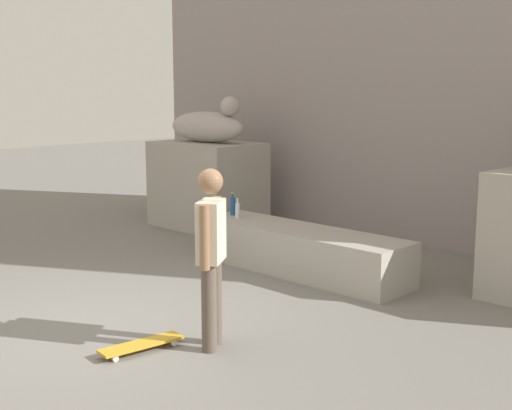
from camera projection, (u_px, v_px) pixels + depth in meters
name	position (u px, v px, depth m)	size (l,w,h in m)	color
ground_plane	(99.00, 330.00, 6.85)	(40.00, 40.00, 0.00)	slate
facade_wall	(421.00, 31.00, 10.34)	(11.13, 0.60, 6.42)	gray
pedestal_left	(207.00, 185.00, 11.77)	(1.83, 1.21, 1.45)	#A39E93
statue_reclining_left	(208.00, 126.00, 11.58)	(1.63, 0.65, 0.78)	#B1A6A2
ledge_block	(300.00, 250.00, 8.93)	(3.07, 0.82, 0.58)	#A39E93
skater	(211.00, 250.00, 6.24)	(0.37, 0.46, 1.67)	brown
skateboard	(141.00, 344.00, 6.29)	(0.30, 0.82, 0.08)	gold
bottle_blue	(233.00, 206.00, 9.79)	(0.07, 0.07, 0.32)	#194C99
bottle_clear	(238.00, 210.00, 9.58)	(0.06, 0.06, 0.28)	silver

